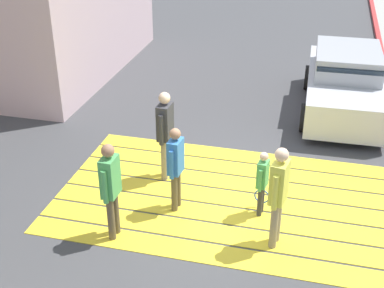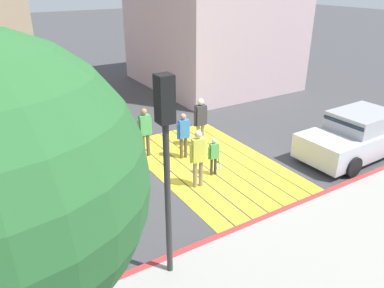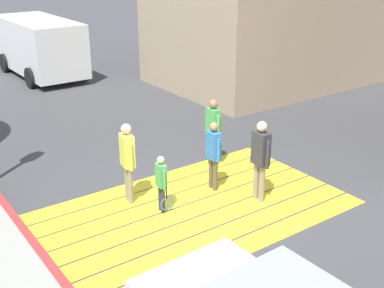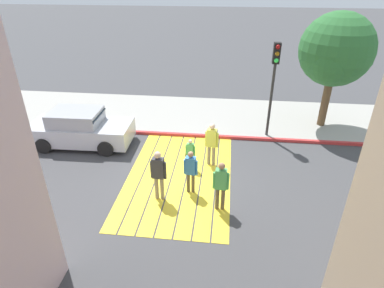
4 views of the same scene
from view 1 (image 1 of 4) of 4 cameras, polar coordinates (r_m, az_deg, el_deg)
name	(u,v)px [view 1 (image 1 of 4)]	position (r m, az deg, el deg)	size (l,w,h in m)	color
ground_plane	(230,198)	(9.97, 4.14, -5.88)	(120.00, 120.00, 0.00)	#424244
crosswalk_stripes	(230,198)	(9.97, 4.14, -5.85)	(6.40, 3.80, 0.01)	yellow
car_parked_near_curb	(345,84)	(13.67, 16.17, 6.28)	(2.06, 4.34, 1.57)	silver
pedestrian_adult_lead	(278,191)	(8.38, 9.31, -4.97)	(0.29, 0.51, 1.79)	gray
pedestrian_adult_trailing	(165,129)	(10.10, -2.90, 1.59)	(0.25, 0.53, 1.82)	gray
pedestrian_adult_side	(176,163)	(9.20, -1.78, -2.10)	(0.24, 0.47, 1.61)	brown
pedestrian_teen_behind	(111,185)	(8.56, -8.76, -4.36)	(0.23, 0.51, 1.74)	brown
pedestrian_child_with_racket	(262,180)	(9.25, 7.59, -3.88)	(0.28, 0.40, 1.25)	#333338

